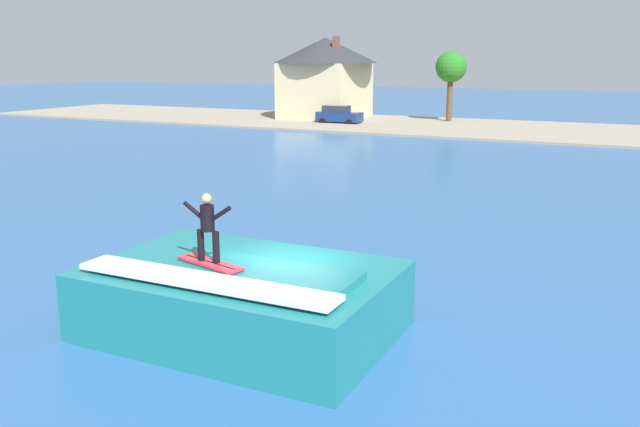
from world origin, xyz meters
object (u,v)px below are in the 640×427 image
surfboard (210,263)px  surfer (208,224)px  car_near_shore (339,115)px  wave_crest (242,299)px  tree_short_bushy (451,68)px  house_with_chimney (325,73)px

surfboard → surfer: surfer is taller
car_near_shore → wave_crest: bearing=-68.3°
surfboard → tree_short_bushy: 55.25m
surfer → car_near_shore: bearing=111.0°
house_with_chimney → wave_crest: bearing=-66.6°
surfboard → wave_crest: bearing=54.1°
wave_crest → surfboard: bearing=-125.9°
tree_short_bushy → surfer: bearing=-80.5°
wave_crest → house_with_chimney: 57.04m
car_near_shore → house_with_chimney: house_with_chimney is taller
surfboard → house_with_chimney: 57.37m
surfer → car_near_shore: size_ratio=0.36×
surfer → house_with_chimney: (-22.14, 52.80, 2.05)m
surfboard → surfer: (-0.04, 0.02, 0.92)m
car_near_shore → house_with_chimney: 7.11m
surfboard → house_with_chimney: (-22.18, 52.82, 2.98)m
surfer → tree_short_bushy: (-9.09, 54.35, 2.60)m
surfboard → car_near_shore: 51.59m
surfer → car_near_shore: surfer is taller
surfer → house_with_chimney: bearing=112.7°
surfboard → car_near_shore: (-18.52, 48.15, -0.93)m
surfboard → surfer: size_ratio=1.19×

